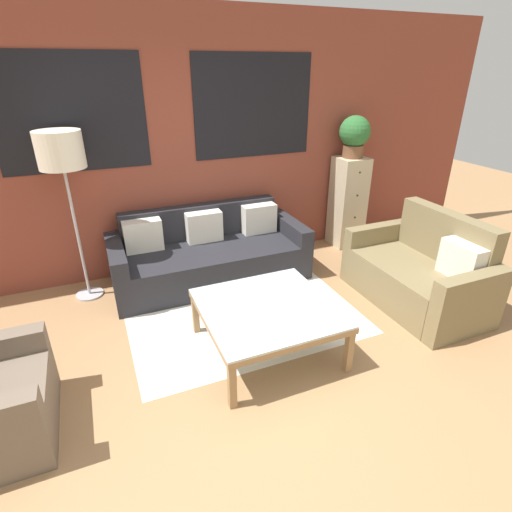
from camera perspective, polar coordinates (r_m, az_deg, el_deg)
ground_plane at (r=3.11m, az=0.64°, el=-19.75°), size 16.00×16.00×0.00m
wall_back_brick at (r=4.60m, az=-11.87°, el=14.93°), size 8.40×0.09×2.80m
rug at (r=4.03m, az=-2.30°, el=-7.81°), size 2.17×1.72×0.00m
couch_dark at (r=4.54m, az=-6.71°, el=0.19°), size 2.13×0.88×0.78m
settee_vintage at (r=4.37m, az=22.41°, el=-2.39°), size 0.80×1.41×0.92m
coffee_table at (r=3.32m, az=1.60°, el=-8.04°), size 1.05×1.05×0.43m
floor_lamp at (r=4.14m, az=-26.08°, el=12.76°), size 0.41×0.41×1.70m
drawer_cabinet at (r=5.44m, az=12.95°, el=7.48°), size 0.38×0.39×1.17m
potted_plant at (r=5.25m, az=13.91°, el=16.49°), size 0.38×0.38×0.50m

